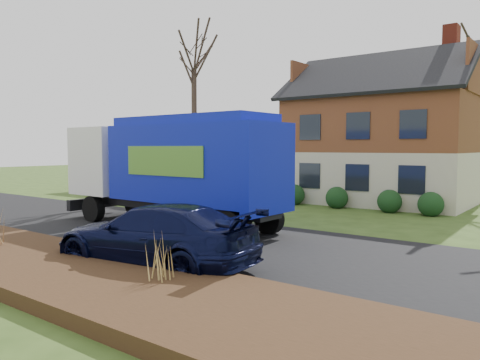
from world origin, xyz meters
The scene contains 10 objects.
ground centered at (0.00, 0.00, 0.00)m, with size 120.00×120.00×0.00m, color #2E4517.
road centered at (0.00, 0.00, 0.01)m, with size 80.00×7.00×0.02m, color black.
mulch_verge centered at (0.00, -5.30, 0.15)m, with size 80.00×3.50×0.30m, color black.
main_house centered at (1.49, 13.91, 4.03)m, with size 12.95×8.95×9.26m.
ranch_house centered at (-12.00, 13.00, 1.81)m, with size 9.80×8.20×3.70m.
garbage_truck centered at (-1.23, 0.97, 2.34)m, with size 9.51×2.67×4.06m.
silver_sedan centered at (-6.51, 5.27, 0.77)m, with size 1.64×4.70×1.55m, color #B4B6BD.
navy_wagon centered at (2.49, -3.40, 0.79)m, with size 2.20×5.41×1.57m, color black.
tree_front_west centered at (-8.18, 9.70, 8.80)m, with size 3.59×3.59×10.68m.
grass_clump_east centered at (4.19, -4.85, 0.76)m, with size 0.37×0.31×0.93m.
Camera 1 is at (11.08, -11.28, 2.96)m, focal length 35.00 mm.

